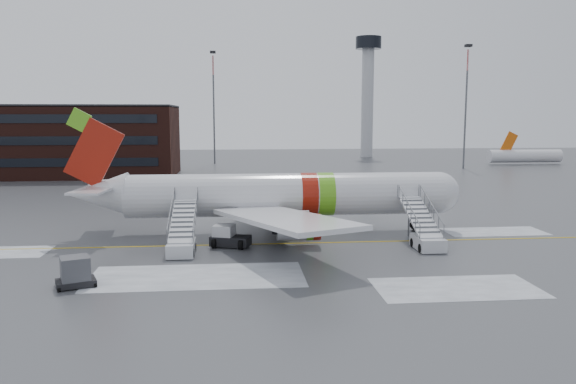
{
  "coord_description": "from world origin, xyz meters",
  "views": [
    {
      "loc": [
        -3.39,
        -46.14,
        10.48
      ],
      "look_at": [
        1.04,
        1.2,
        4.0
      ],
      "focal_mm": 35.0,
      "sensor_mm": 36.0,
      "label": 1
    }
  ],
  "objects": [
    {
      "name": "light_mast_far_ne",
      "position": [
        42.0,
        62.0,
        13.84
      ],
      "size": [
        1.2,
        1.2,
        24.25
      ],
      "color": "#595B60",
      "rests_on": "ground"
    },
    {
      "name": "ground",
      "position": [
        0.0,
        0.0,
        0.0
      ],
      "size": [
        260.0,
        260.0,
        0.0
      ],
      "primitive_type": "plane",
      "color": "#494C4F",
      "rests_on": "ground"
    },
    {
      "name": "pushback_tug",
      "position": [
        -4.06,
        -1.64,
        0.78
      ],
      "size": [
        3.44,
        2.96,
        1.76
      ],
      "color": "black",
      "rests_on": "ground"
    },
    {
      "name": "airstair_aft",
      "position": [
        -7.57,
        -3.33,
        1.06
      ],
      "size": [
        2.05,
        7.7,
        3.48
      ],
      "color": "silver",
      "rests_on": "ground"
    },
    {
      "name": "airliner",
      "position": [
        0.09,
        3.2,
        3.42
      ],
      "size": [
        35.03,
        32.97,
        11.18
      ],
      "color": "silver",
      "rests_on": "ground"
    },
    {
      "name": "light_mast_far_n",
      "position": [
        -8.0,
        78.0,
        13.84
      ],
      "size": [
        1.2,
        1.2,
        24.25
      ],
      "color": "#595B60",
      "rests_on": "ground"
    },
    {
      "name": "uld_container",
      "position": [
        -13.33,
        -11.48,
        0.88
      ],
      "size": [
        2.74,
        2.38,
        1.88
      ],
      "color": "black",
      "rests_on": "ground"
    },
    {
      "name": "airstair_fwd",
      "position": [
        11.64,
        -3.33,
        1.06
      ],
      "size": [
        2.05,
        7.7,
        3.48
      ],
      "color": "silver",
      "rests_on": "ground"
    },
    {
      "name": "control_tower",
      "position": [
        30.0,
        95.0,
        18.75
      ],
      "size": [
        6.4,
        6.4,
        30.0
      ],
      "color": "#B2B5BA",
      "rests_on": "ground"
    },
    {
      "name": "distant_aircraft",
      "position": [
        62.5,
        64.0,
        0.0
      ],
      "size": [
        35.0,
        18.0,
        8.0
      ],
      "primitive_type": null,
      "color": "#D8590C",
      "rests_on": "ground"
    }
  ]
}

